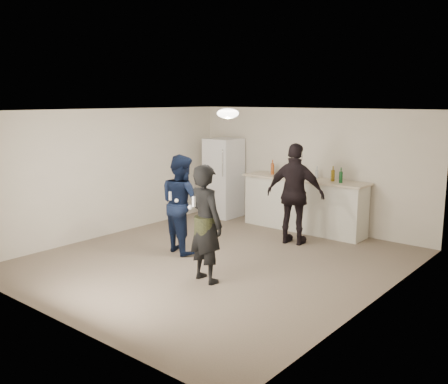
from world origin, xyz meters
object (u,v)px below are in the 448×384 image
Objects in this scene: counter at (304,205)px; fridge at (224,178)px; woman at (206,224)px; spectator at (295,194)px; man at (182,204)px; shaker at (273,170)px.

fridge reaches higher than counter.
woman is 0.93× the size of spectator.
man is 1.55m from woman.
woman is at bearing -54.04° from fridge.
shaker is at bearing 10.15° from fridge.
fridge reaches higher than woman.
spectator is at bearing -19.79° from fridge.
fridge is 2.61m from spectator.
fridge is at bearing -178.08° from counter.
fridge is 2.83m from man.
shaker is at bearing 170.25° from counter.
spectator reaches higher than fridge.
woman is (1.25, -3.63, -0.30)m from shaker.
man is (-0.05, -2.79, -0.31)m from shaker.
man is at bearing -65.52° from fridge.
fridge is 1.02× the size of woman.
spectator is (1.23, -1.10, -0.23)m from shaker.
counter is at bearing -74.36° from woman.
man is at bearing -109.07° from counter.
man is at bearing -23.37° from woman.
shaker is 0.10× the size of woman.
man is at bearing -91.01° from shaker.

